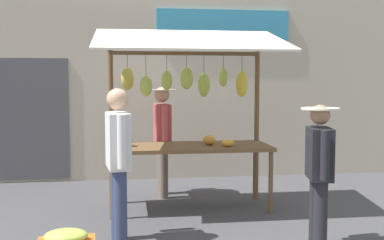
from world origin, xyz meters
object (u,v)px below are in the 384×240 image
at_px(shopper_in_striped_shirt, 319,166).
at_px(shopper_in_grey_tee, 118,154).
at_px(market_stall, 187,96).
at_px(vendor_with_sunhat, 162,132).

relative_size(shopper_in_striped_shirt, shopper_in_grey_tee, 0.90).
bearing_deg(market_stall, shopper_in_striped_shirt, 122.03).
xyz_separation_m(market_stall, shopper_in_striped_shirt, (-1.14, 1.82, -0.68)).
distance_m(market_stall, shopper_in_striped_shirt, 2.25).
bearing_deg(market_stall, shopper_in_grey_tee, 56.28).
xyz_separation_m(market_stall, vendor_with_sunhat, (0.30, -0.69, -0.57)).
relative_size(market_stall, shopper_in_grey_tee, 1.49).
bearing_deg(shopper_in_striped_shirt, shopper_in_grey_tee, 89.98).
xyz_separation_m(market_stall, shopper_in_grey_tee, (0.92, 1.37, -0.58)).
distance_m(vendor_with_sunhat, shopper_in_grey_tee, 2.16).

